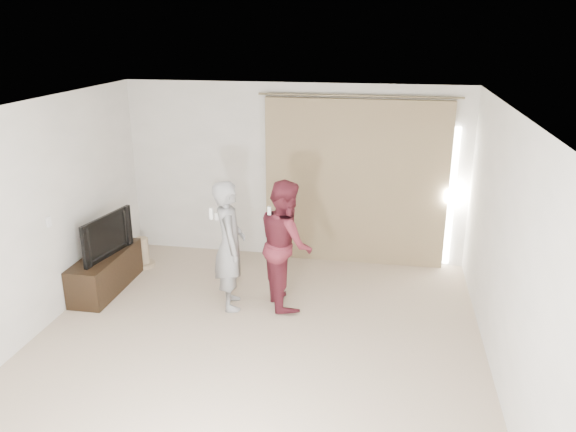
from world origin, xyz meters
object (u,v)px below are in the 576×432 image
object	(u,v)px
tv	(102,235)
person_man	(230,245)
tv_console	(106,272)
person_woman	(286,243)

from	to	relation	value
tv	person_man	world-z (taller)	person_man
tv_console	person_woman	bearing A→B (deg)	1.11
tv_console	person_man	xyz separation A→B (m)	(1.77, -0.15, 0.56)
tv_console	person_woman	xyz separation A→B (m)	(2.43, 0.05, 0.56)
person_man	person_woman	world-z (taller)	person_man
tv	tv_console	bearing A→B (deg)	0.00
person_man	person_woman	xyz separation A→B (m)	(0.66, 0.20, -0.01)
person_man	person_woman	size ratio (longest dim) A/B	1.01
tv	person_man	size ratio (longest dim) A/B	0.59
tv_console	person_man	size ratio (longest dim) A/B	0.80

